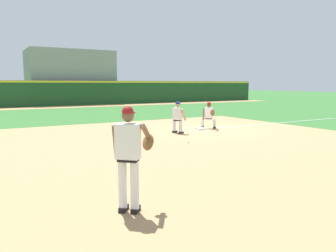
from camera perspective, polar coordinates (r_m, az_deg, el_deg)
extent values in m
plane|color=#336B2D|center=(16.15, 5.66, -0.65)|extent=(160.00, 160.00, 0.00)
cube|color=tan|center=(10.93, 2.39, -4.42)|extent=(18.00, 18.00, 0.01)
cube|color=tan|center=(34.35, -14.23, 3.37)|extent=(48.00, 3.20, 0.01)
cube|color=white|center=(20.95, 21.28, 0.73)|extent=(13.89, 0.10, 0.00)
cube|color=white|center=(16.14, 5.66, -0.49)|extent=(0.38, 0.38, 0.09)
sphere|color=white|center=(12.44, 3.56, -2.83)|extent=(0.07, 0.07, 0.07)
cube|color=black|center=(6.00, -7.71, -14.04)|extent=(0.26, 0.27, 0.09)
cylinder|color=white|center=(5.82, -7.93, -10.00)|extent=(0.15, 0.15, 0.84)
cube|color=black|center=(5.93, -5.65, -14.26)|extent=(0.26, 0.27, 0.09)
cylinder|color=white|center=(5.75, -5.83, -10.18)|extent=(0.15, 0.15, 0.84)
cube|color=black|center=(5.67, -6.96, -5.84)|extent=(0.39, 0.38, 0.06)
cube|color=white|center=(5.60, -7.01, -2.65)|extent=(0.46, 0.45, 0.60)
sphere|color=brown|center=(5.56, -7.01, 1.75)|extent=(0.21, 0.21, 0.21)
sphere|color=maroon|center=(5.56, -7.02, 2.47)|extent=(0.20, 0.20, 0.20)
cube|color=maroon|center=(5.64, -6.71, 2.29)|extent=(0.20, 0.20, 0.02)
cylinder|color=brown|center=(5.76, -9.11, -2.67)|extent=(0.19, 0.20, 0.59)
cylinder|color=brown|center=(5.79, -3.71, -1.34)|extent=(0.42, 0.45, 0.41)
ellipsoid|color=brown|center=(5.90, -3.48, -2.82)|extent=(0.35, 0.36, 0.34)
cube|color=black|center=(16.63, 8.09, -0.30)|extent=(0.26, 0.26, 0.09)
cylinder|color=white|center=(16.64, 8.11, 0.52)|extent=(0.15, 0.15, 0.40)
cube|color=black|center=(16.70, 6.04, -0.23)|extent=(0.26, 0.26, 0.09)
cylinder|color=white|center=(16.71, 6.07, 0.58)|extent=(0.15, 0.15, 0.40)
cube|color=black|center=(16.65, 7.10, 1.30)|extent=(0.38, 0.38, 0.06)
cube|color=white|center=(16.63, 7.12, 2.26)|extent=(0.45, 0.45, 0.52)
sphere|color=brown|center=(16.58, 7.13, 3.60)|extent=(0.21, 0.21, 0.21)
sphere|color=maroon|center=(16.57, 7.13, 3.84)|extent=(0.20, 0.20, 0.20)
cube|color=maroon|center=(16.48, 7.09, 3.74)|extent=(0.20, 0.20, 0.02)
cylinder|color=brown|center=(16.17, 7.83, 2.63)|extent=(0.47, 0.48, 0.24)
cylinder|color=brown|center=(16.56, 6.21, 2.05)|extent=(0.23, 0.23, 0.58)
ellipsoid|color=brown|center=(15.97, 7.74, 2.30)|extent=(0.30, 0.30, 0.35)
cube|color=black|center=(15.09, 1.19, -1.00)|extent=(0.28, 0.17, 0.09)
cylinder|color=white|center=(15.03, 1.08, 0.06)|extent=(0.15, 0.15, 0.50)
cube|color=black|center=(14.82, 2.30, -1.16)|extent=(0.28, 0.17, 0.09)
cylinder|color=white|center=(14.75, 2.20, -0.08)|extent=(0.15, 0.15, 0.50)
cube|color=black|center=(14.86, 1.64, 1.02)|extent=(0.28, 0.38, 0.06)
cube|color=white|center=(14.83, 1.64, 2.14)|extent=(0.33, 0.45, 0.54)
sphere|color=tan|center=(14.81, 1.70, 3.68)|extent=(0.21, 0.21, 0.21)
sphere|color=navy|center=(14.81, 1.70, 3.96)|extent=(0.20, 0.20, 0.20)
cube|color=navy|center=(14.87, 1.94, 3.87)|extent=(0.15, 0.19, 0.02)
cylinder|color=tan|center=(15.11, 1.34, 2.11)|extent=(0.34, 0.17, 0.56)
cylinder|color=tan|center=(14.77, 2.74, 1.98)|extent=(0.34, 0.17, 0.56)
cube|color=#1E4C23|center=(36.21, -15.17, 5.58)|extent=(48.00, 0.50, 2.60)
cube|color=gold|center=(36.18, -15.23, 7.45)|extent=(48.00, 0.54, 0.20)
cube|color=gray|center=(39.84, -16.67, 8.11)|extent=(9.21, 5.90, 6.00)
cube|color=gray|center=(37.78, -15.89, 7.79)|extent=(8.81, 0.85, 0.06)
cube|color=navy|center=(36.86, -21.79, 7.90)|extent=(0.47, 0.20, 0.44)
cube|color=navy|center=(36.95, -20.86, 7.94)|extent=(0.47, 0.20, 0.44)
cube|color=navy|center=(37.05, -19.93, 7.97)|extent=(0.47, 0.20, 0.44)
cube|color=navy|center=(37.17, -19.01, 8.01)|extent=(0.47, 0.20, 0.44)
cube|color=navy|center=(37.29, -18.10, 8.04)|extent=(0.47, 0.20, 0.44)
cube|color=navy|center=(37.42, -17.19, 8.07)|extent=(0.47, 0.20, 0.44)
cube|color=navy|center=(37.56, -16.29, 8.10)|extent=(0.47, 0.20, 0.44)
cube|color=navy|center=(37.71, -15.40, 8.13)|extent=(0.47, 0.20, 0.44)
cube|color=navy|center=(37.87, -14.51, 8.15)|extent=(0.47, 0.20, 0.44)
cube|color=navy|center=(38.03, -13.63, 8.17)|extent=(0.47, 0.20, 0.44)
cube|color=navy|center=(38.21, -12.76, 8.19)|extent=(0.47, 0.20, 0.44)
cube|color=navy|center=(38.39, -11.89, 8.21)|extent=(0.47, 0.20, 0.44)
cube|color=navy|center=(38.59, -11.04, 8.23)|extent=(0.47, 0.20, 0.44)
cube|color=navy|center=(38.79, -10.19, 8.24)|extent=(0.47, 0.20, 0.44)
cube|color=gray|center=(38.61, -16.23, 8.58)|extent=(8.81, 0.85, 0.06)
cube|color=navy|center=(37.71, -22.02, 8.70)|extent=(0.47, 0.20, 0.44)
cube|color=navy|center=(37.80, -21.11, 8.74)|extent=(0.47, 0.20, 0.44)
cube|color=navy|center=(37.90, -20.20, 8.77)|extent=(0.47, 0.20, 0.44)
cube|color=navy|center=(38.01, -19.30, 8.80)|extent=(0.47, 0.20, 0.44)
cube|color=navy|center=(38.13, -18.40, 8.83)|extent=(0.47, 0.20, 0.44)
cube|color=navy|center=(38.26, -17.51, 8.86)|extent=(0.47, 0.20, 0.44)
cube|color=navy|center=(38.40, -16.63, 8.89)|extent=(0.47, 0.20, 0.44)
cube|color=navy|center=(38.55, -15.75, 8.91)|extent=(0.47, 0.20, 0.44)
cube|color=navy|center=(38.70, -14.88, 8.93)|extent=(0.47, 0.20, 0.44)
cube|color=navy|center=(38.86, -14.01, 8.95)|extent=(0.47, 0.20, 0.44)
cube|color=navy|center=(39.04, -13.16, 8.97)|extent=(0.47, 0.20, 0.44)
cube|color=navy|center=(39.22, -12.31, 8.98)|extent=(0.47, 0.20, 0.44)
cube|color=navy|center=(39.41, -11.47, 9.00)|extent=(0.47, 0.20, 0.44)
cube|color=navy|center=(39.60, -10.63, 9.01)|extent=(0.47, 0.20, 0.44)
cube|color=gray|center=(39.46, -16.56, 9.33)|extent=(8.81, 0.85, 0.06)
cube|color=navy|center=(38.58, -22.24, 9.46)|extent=(0.47, 0.20, 0.44)
cube|color=navy|center=(38.66, -21.35, 9.50)|extent=(0.47, 0.20, 0.44)
cube|color=navy|center=(38.76, -20.46, 9.53)|extent=(0.47, 0.20, 0.44)
cube|color=navy|center=(38.87, -19.57, 9.56)|extent=(0.47, 0.20, 0.44)
cube|color=navy|center=(38.99, -18.70, 9.59)|extent=(0.47, 0.20, 0.44)
cube|color=navy|center=(39.11, -17.82, 9.62)|extent=(0.47, 0.20, 0.44)
cube|color=navy|center=(39.25, -16.95, 9.64)|extent=(0.47, 0.20, 0.44)
cube|color=navy|center=(39.39, -16.09, 9.66)|extent=(0.47, 0.20, 0.44)
cube|color=navy|center=(39.54, -15.24, 9.68)|extent=(0.47, 0.20, 0.44)
cube|color=navy|center=(39.70, -14.39, 9.70)|extent=(0.47, 0.20, 0.44)
cube|color=navy|center=(39.87, -13.54, 9.71)|extent=(0.47, 0.20, 0.44)
cube|color=navy|center=(40.05, -12.71, 9.72)|extent=(0.47, 0.20, 0.44)
cube|color=navy|center=(40.23, -11.88, 9.73)|extent=(0.47, 0.20, 0.44)
cube|color=navy|center=(40.42, -11.06, 9.74)|extent=(0.47, 0.20, 0.44)
cube|color=gray|center=(40.31, -16.88, 10.06)|extent=(8.81, 0.85, 0.06)
cube|color=navy|center=(39.45, -22.45, 10.19)|extent=(0.47, 0.20, 0.44)
cube|color=navy|center=(39.53, -21.58, 10.23)|extent=(0.47, 0.20, 0.44)
cube|color=navy|center=(39.63, -20.71, 10.26)|extent=(0.47, 0.20, 0.44)
cube|color=navy|center=(39.73, -19.84, 10.29)|extent=(0.47, 0.20, 0.44)
cube|color=navy|center=(39.85, -18.98, 10.31)|extent=(0.47, 0.20, 0.44)
cube|color=navy|center=(39.97, -18.12, 10.34)|extent=(0.47, 0.20, 0.44)
cube|color=navy|center=(40.10, -17.27, 10.36)|extent=(0.47, 0.20, 0.44)
cube|color=navy|center=(40.24, -16.42, 10.38)|extent=(0.47, 0.20, 0.44)
cube|color=navy|center=(40.39, -15.58, 10.39)|extent=(0.47, 0.20, 0.44)
cube|color=navy|center=(40.55, -14.74, 10.41)|extent=(0.47, 0.20, 0.44)
cube|color=navy|center=(40.71, -13.91, 10.42)|extent=(0.47, 0.20, 0.44)
cube|color=navy|center=(40.89, -13.09, 10.43)|extent=(0.47, 0.20, 0.44)
cube|color=navy|center=(41.07, -12.28, 10.44)|extent=(0.47, 0.20, 0.44)
cube|color=navy|center=(41.26, -11.47, 10.44)|extent=(0.47, 0.20, 0.44)
cube|color=gray|center=(41.17, -17.19, 10.75)|extent=(8.81, 0.85, 0.06)
cube|color=navy|center=(40.32, -22.66, 10.89)|extent=(0.47, 0.20, 0.44)
cube|color=navy|center=(40.41, -21.80, 10.92)|extent=(0.47, 0.20, 0.44)
cube|color=navy|center=(40.50, -20.94, 10.95)|extent=(0.47, 0.20, 0.44)
cube|color=navy|center=(40.60, -20.09, 10.98)|extent=(0.47, 0.20, 0.44)
cube|color=navy|center=(40.72, -19.25, 11.01)|extent=(0.47, 0.20, 0.44)
cube|color=navy|center=(40.84, -18.40, 11.03)|extent=(0.47, 0.20, 0.44)
cube|color=navy|center=(40.97, -17.57, 11.05)|extent=(0.47, 0.20, 0.44)
cube|color=navy|center=(41.10, -16.73, 11.06)|extent=(0.47, 0.20, 0.44)
cube|color=navy|center=(41.25, -15.91, 11.08)|extent=(0.47, 0.20, 0.44)
cube|color=navy|center=(41.40, -15.09, 11.09)|extent=(0.47, 0.20, 0.44)
cube|color=navy|center=(41.56, -14.27, 11.10)|extent=(0.47, 0.20, 0.44)
cube|color=navy|center=(41.73, -13.46, 11.11)|extent=(0.47, 0.20, 0.44)
cube|color=navy|center=(41.91, -12.66, 11.11)|extent=(0.47, 0.20, 0.44)
cube|color=navy|center=(42.09, -11.87, 11.12)|extent=(0.47, 0.20, 0.44)
cube|color=gray|center=(42.03, -17.48, 11.41)|extent=(8.81, 0.85, 0.06)
cube|color=navy|center=(41.20, -22.86, 11.56)|extent=(0.47, 0.20, 0.44)
cube|color=navy|center=(41.29, -22.01, 11.59)|extent=(0.47, 0.20, 0.44)
cube|color=navy|center=(41.38, -21.17, 11.62)|extent=(0.47, 0.20, 0.44)
cube|color=navy|center=(41.48, -20.34, 11.65)|extent=(0.47, 0.20, 0.44)
cube|color=navy|center=(41.59, -19.51, 11.67)|extent=(0.47, 0.20, 0.44)
cube|color=navy|center=(41.71, -18.68, 11.69)|extent=(0.47, 0.20, 0.44)
cube|color=navy|center=(41.83, -17.86, 11.71)|extent=(0.47, 0.20, 0.44)
cube|color=navy|center=(41.97, -17.04, 11.72)|extent=(0.47, 0.20, 0.44)
cube|color=navy|center=(42.11, -16.23, 11.74)|extent=(0.47, 0.20, 0.44)
cube|color=navy|center=(42.26, -15.42, 11.75)|extent=(0.47, 0.20, 0.44)
cube|color=navy|center=(42.42, -14.62, 11.75)|extent=(0.47, 0.20, 0.44)
cube|color=navy|center=(42.59, -13.82, 11.76)|extent=(0.47, 0.20, 0.44)
cube|color=navy|center=(42.76, -13.03, 11.76)|extent=(0.47, 0.20, 0.44)
cube|color=navy|center=(42.94, -12.25, 11.77)|extent=(0.47, 0.20, 0.44)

